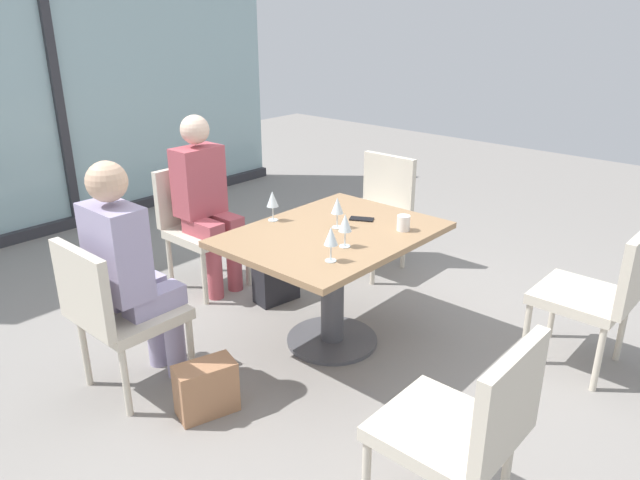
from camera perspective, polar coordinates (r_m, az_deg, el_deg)
name	(u,v)px	position (r m, az deg, el deg)	size (l,w,h in m)	color
ground_plane	(332,341)	(3.75, 1.16, -9.66)	(12.00, 12.00, 0.00)	gray
window_wall_backdrop	(56,95)	(5.85, -23.94, 12.55)	(4.84, 0.10, 2.70)	#97B7BC
dining_table_main	(333,261)	(3.50, 1.23, -2.00)	(1.22, 0.91, 0.73)	#997551
chair_far_left	(115,309)	(3.24, -19.05, -6.24)	(0.50, 0.46, 0.87)	beige
chair_near_window	(198,220)	(4.40, -11.64, 1.88)	(0.46, 0.51, 0.87)	beige
chair_front_right	(601,290)	(3.60, 25.31, -4.34)	(0.46, 0.50, 0.87)	beige
chair_front_left	(466,425)	(2.36, 13.78, -16.83)	(0.46, 0.50, 0.87)	beige
chair_far_right	(377,206)	(4.64, 5.44, 3.26)	(0.50, 0.46, 0.87)	beige
person_far_left	(129,266)	(3.20, -17.81, -2.38)	(0.39, 0.34, 1.26)	#9E93B7
person_near_window	(205,196)	(4.25, -10.95, 4.14)	(0.34, 0.39, 1.26)	#B24C56
wine_glass_0	(345,224)	(3.17, 2.42, 1.57)	(0.07, 0.07, 0.18)	silver
wine_glass_1	(331,237)	(2.98, 1.06, 0.30)	(0.07, 0.07, 0.18)	silver
wine_glass_2	(272,200)	(3.57, -4.58, 3.87)	(0.07, 0.07, 0.18)	silver
wine_glass_3	(337,206)	(3.44, 1.67, 3.25)	(0.07, 0.07, 0.18)	silver
coffee_cup	(403,223)	(3.46, 8.00, 1.63)	(0.08, 0.08, 0.09)	white
cell_phone_on_table	(362,219)	(3.62, 4.06, 2.00)	(0.07, 0.14, 0.01)	black
handbag_0	(206,388)	(3.15, -10.85, -13.79)	(0.30, 0.16, 0.28)	#A3704C
handbag_1	(276,282)	(4.19, -4.22, -4.03)	(0.30, 0.16, 0.28)	#232328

